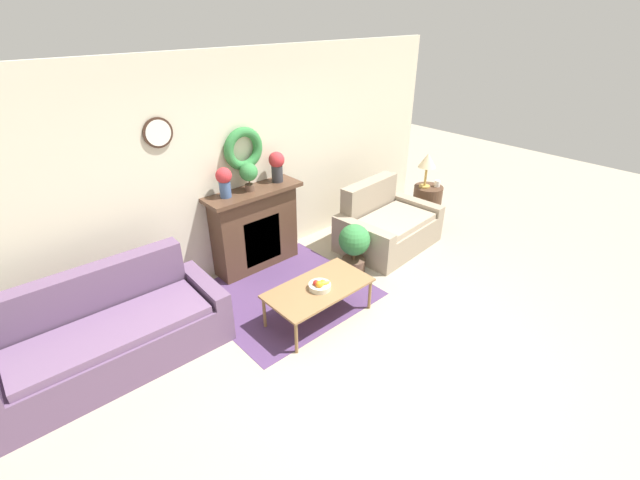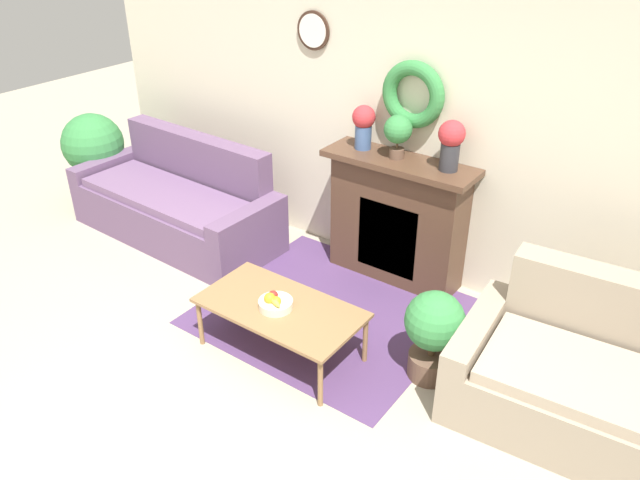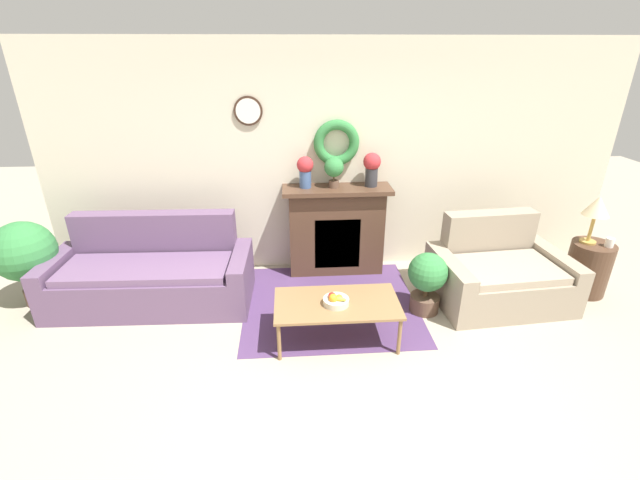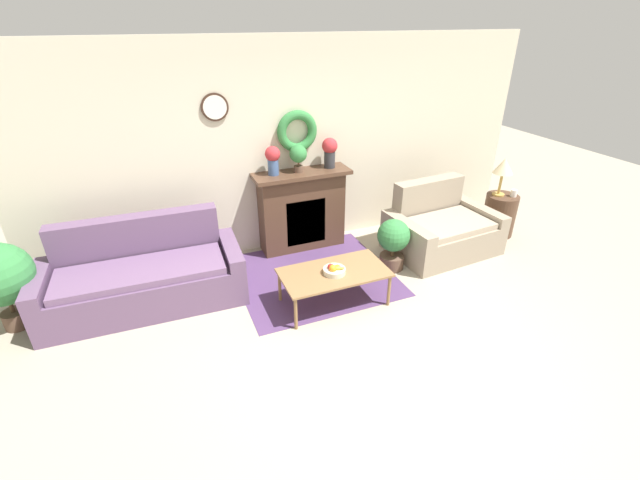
% 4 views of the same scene
% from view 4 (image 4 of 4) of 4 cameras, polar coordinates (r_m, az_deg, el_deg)
% --- Properties ---
extents(ground_plane, '(16.00, 16.00, 0.00)m').
position_cam_4_polar(ground_plane, '(4.25, 9.37, -15.27)').
color(ground_plane, '#9E937F').
extents(floor_rug, '(1.87, 1.72, 0.01)m').
position_cam_4_polar(floor_rug, '(5.35, -0.84, -4.69)').
color(floor_rug, '#4C335B').
rests_on(floor_rug, ground_plane).
extents(wall_back, '(6.80, 0.18, 2.70)m').
position_cam_4_polar(wall_back, '(5.69, -3.33, 12.27)').
color(wall_back, beige).
rests_on(wall_back, ground_plane).
extents(fireplace, '(1.27, 0.41, 1.09)m').
position_cam_4_polar(fireplace, '(5.77, -2.44, 4.05)').
color(fireplace, '#4C3323').
rests_on(fireplace, ground_plane).
extents(couch_left, '(2.14, 0.93, 0.93)m').
position_cam_4_polar(couch_left, '(5.11, -22.45, -4.58)').
color(couch_left, '#604766').
rests_on(couch_left, ground_plane).
extents(loveseat_right, '(1.45, 1.07, 0.90)m').
position_cam_4_polar(loveseat_right, '(6.03, 15.79, 1.45)').
color(loveseat_right, gray).
rests_on(loveseat_right, ground_plane).
extents(coffee_table, '(1.17, 0.62, 0.41)m').
position_cam_4_polar(coffee_table, '(4.67, 1.89, -4.56)').
color(coffee_table, olive).
rests_on(coffee_table, ground_plane).
extents(fruit_bowl, '(0.24, 0.24, 0.12)m').
position_cam_4_polar(fruit_bowl, '(4.59, 1.90, -4.00)').
color(fruit_bowl, beige).
rests_on(fruit_bowl, coffee_table).
extents(side_table_by_loveseat, '(0.45, 0.45, 0.60)m').
position_cam_4_polar(side_table_by_loveseat, '(6.75, 22.78, 3.11)').
color(side_table_by_loveseat, '#4C3323').
rests_on(side_table_by_loveseat, ground_plane).
extents(table_lamp, '(0.27, 0.27, 0.54)m').
position_cam_4_polar(table_lamp, '(6.50, 23.30, 8.89)').
color(table_lamp, '#B28E42').
rests_on(table_lamp, side_table_by_loveseat).
extents(mug, '(0.09, 0.09, 0.10)m').
position_cam_4_polar(mug, '(6.64, 24.43, 5.71)').
color(mug, silver).
rests_on(mug, side_table_by_loveseat).
extents(vase_on_mantel_left, '(0.19, 0.19, 0.36)m').
position_cam_4_polar(vase_on_mantel_left, '(5.41, -6.31, 10.75)').
color(vase_on_mantel_left, '#3D5684').
rests_on(vase_on_mantel_left, fireplace).
extents(vase_on_mantel_right, '(0.20, 0.20, 0.39)m').
position_cam_4_polar(vase_on_mantel_right, '(5.66, 1.30, 11.83)').
color(vase_on_mantel_right, '#2D2D33').
rests_on(vase_on_mantel_right, fireplace).
extents(potted_plant_on_mantel, '(0.22, 0.22, 0.35)m').
position_cam_4_polar(potted_plant_on_mantel, '(5.49, -2.92, 11.23)').
color(potted_plant_on_mantel, brown).
rests_on(potted_plant_on_mantel, fireplace).
extents(potted_plant_floor_by_loveseat, '(0.41, 0.41, 0.67)m').
position_cam_4_polar(potted_plant_floor_by_loveseat, '(5.39, 9.73, -0.09)').
color(potted_plant_floor_by_loveseat, brown).
rests_on(potted_plant_floor_by_loveseat, ground_plane).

